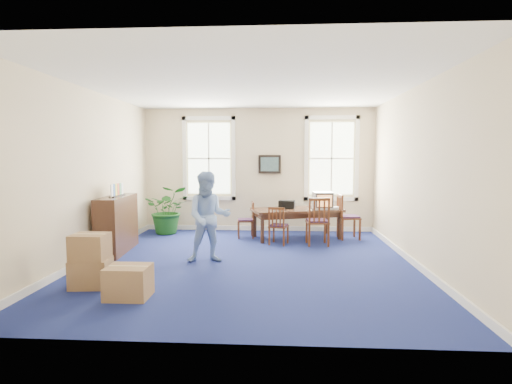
# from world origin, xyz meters

# --- Properties ---
(floor) EXTENTS (6.50, 6.50, 0.00)m
(floor) POSITION_xyz_m (0.00, 0.00, 0.00)
(floor) COLOR navy
(floor) RESTS_ON ground
(ceiling) EXTENTS (6.50, 6.50, 0.00)m
(ceiling) POSITION_xyz_m (0.00, 0.00, 3.20)
(ceiling) COLOR white
(ceiling) RESTS_ON ground
(wall_back) EXTENTS (6.50, 0.00, 6.50)m
(wall_back) POSITION_xyz_m (0.00, 3.25, 1.60)
(wall_back) COLOR beige
(wall_back) RESTS_ON ground
(wall_front) EXTENTS (6.50, 0.00, 6.50)m
(wall_front) POSITION_xyz_m (0.00, -3.25, 1.60)
(wall_front) COLOR beige
(wall_front) RESTS_ON ground
(wall_left) EXTENTS (0.00, 6.50, 6.50)m
(wall_left) POSITION_xyz_m (-3.00, 0.00, 1.60)
(wall_left) COLOR beige
(wall_left) RESTS_ON ground
(wall_right) EXTENTS (0.00, 6.50, 6.50)m
(wall_right) POSITION_xyz_m (3.00, 0.00, 1.60)
(wall_right) COLOR beige
(wall_right) RESTS_ON ground
(baseboard_back) EXTENTS (6.00, 0.04, 0.12)m
(baseboard_back) POSITION_xyz_m (0.00, 3.22, 0.06)
(baseboard_back) COLOR white
(baseboard_back) RESTS_ON ground
(baseboard_left) EXTENTS (0.04, 6.50, 0.12)m
(baseboard_left) POSITION_xyz_m (-2.97, 0.00, 0.06)
(baseboard_left) COLOR white
(baseboard_left) RESTS_ON ground
(baseboard_right) EXTENTS (0.04, 6.50, 0.12)m
(baseboard_right) POSITION_xyz_m (2.97, 0.00, 0.06)
(baseboard_right) COLOR white
(baseboard_right) RESTS_ON ground
(window_left) EXTENTS (1.40, 0.12, 2.20)m
(window_left) POSITION_xyz_m (-1.30, 3.23, 1.90)
(window_left) COLOR white
(window_left) RESTS_ON ground
(window_right) EXTENTS (1.40, 0.12, 2.20)m
(window_right) POSITION_xyz_m (1.90, 3.23, 1.90)
(window_right) COLOR white
(window_right) RESTS_ON ground
(wall_picture) EXTENTS (0.58, 0.06, 0.48)m
(wall_picture) POSITION_xyz_m (0.30, 3.20, 1.75)
(wall_picture) COLOR black
(wall_picture) RESTS_ON ground
(conference_table) EXTENTS (2.26, 1.50, 0.71)m
(conference_table) POSITION_xyz_m (0.97, 2.26, 0.35)
(conference_table) COLOR #462919
(conference_table) RESTS_ON ground
(crt_tv) EXTENTS (0.49, 0.52, 0.40)m
(crt_tv) POSITION_xyz_m (1.59, 2.31, 0.91)
(crt_tv) COLOR #B7B7BC
(crt_tv) RESTS_ON conference_table
(game_console) EXTENTS (0.21, 0.25, 0.05)m
(game_console) POSITION_xyz_m (1.87, 2.26, 0.74)
(game_console) COLOR white
(game_console) RESTS_ON conference_table
(equipment_bag) EXTENTS (0.41, 0.30, 0.19)m
(equipment_bag) POSITION_xyz_m (0.74, 2.31, 0.80)
(equipment_bag) COLOR black
(equipment_bag) RESTS_ON conference_table
(chair_near_left) EXTENTS (0.47, 0.47, 0.85)m
(chair_near_left) POSITION_xyz_m (0.55, 1.55, 0.43)
(chair_near_left) COLOR #652E12
(chair_near_left) RESTS_ON ground
(chair_near_right) EXTENTS (0.51, 0.51, 1.07)m
(chair_near_right) POSITION_xyz_m (1.40, 1.55, 0.53)
(chair_near_right) COLOR #652E12
(chair_near_right) RESTS_ON ground
(chair_end_left) EXTENTS (0.44, 0.44, 0.86)m
(chair_end_left) POSITION_xyz_m (-0.26, 2.26, 0.43)
(chair_end_left) COLOR #652E12
(chair_end_left) RESTS_ON ground
(chair_end_right) EXTENTS (0.53, 0.53, 1.06)m
(chair_end_right) POSITION_xyz_m (2.20, 2.26, 0.53)
(chair_end_right) COLOR #652E12
(chair_end_right) RESTS_ON ground
(man) EXTENTS (0.92, 0.77, 1.67)m
(man) POSITION_xyz_m (-0.73, -0.02, 0.84)
(man) COLOR #8AADE4
(man) RESTS_ON ground
(credenza) EXTENTS (0.55, 1.54, 1.19)m
(credenza) POSITION_xyz_m (-2.75, 0.66, 0.59)
(credenza) COLOR #462919
(credenza) RESTS_ON ground
(brochure_rack) EXTENTS (0.22, 0.64, 0.28)m
(brochure_rack) POSITION_xyz_m (-2.73, 0.66, 1.32)
(brochure_rack) COLOR #99999E
(brochure_rack) RESTS_ON credenza
(potted_plant) EXTENTS (1.29, 1.19, 1.21)m
(potted_plant) POSITION_xyz_m (-2.26, 2.66, 0.61)
(potted_plant) COLOR #154815
(potted_plant) RESTS_ON ground
(cardboard_boxes) EXTENTS (1.61, 1.61, 0.84)m
(cardboard_boxes) POSITION_xyz_m (-2.03, -1.44, 0.42)
(cardboard_boxes) COLOR #9B744A
(cardboard_boxes) RESTS_ON ground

